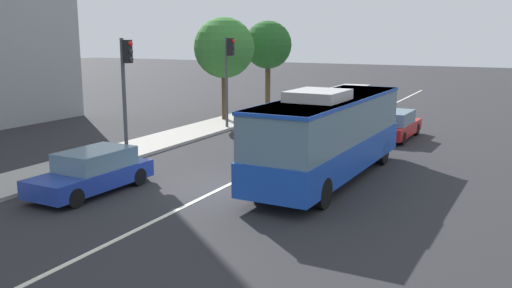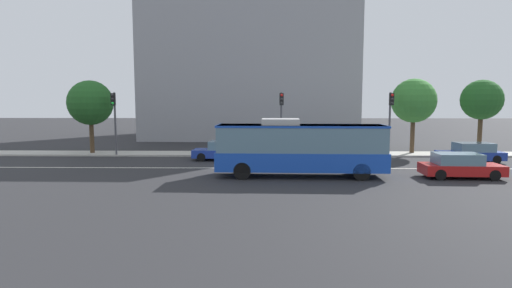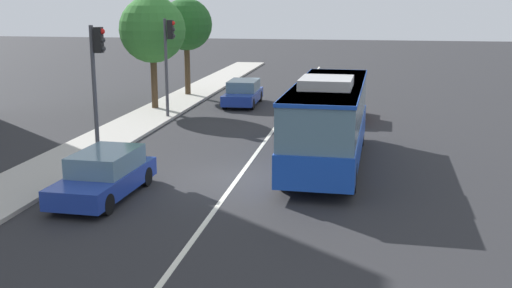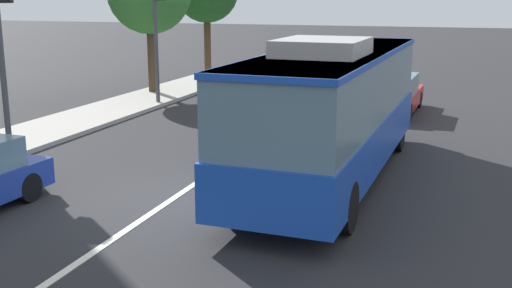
# 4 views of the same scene
# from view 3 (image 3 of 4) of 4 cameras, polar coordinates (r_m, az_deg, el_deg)

# --- Properties ---
(ground_plane) EXTENTS (160.00, 160.00, 0.00)m
(ground_plane) POSITION_cam_3_polar(r_m,az_deg,el_deg) (21.90, -1.64, -3.14)
(ground_plane) COLOR #28282B
(sidewalk_kerb) EXTENTS (80.00, 2.73, 0.14)m
(sidewalk_kerb) POSITION_cam_3_polar(r_m,az_deg,el_deg) (24.21, -17.98, -2.04)
(sidewalk_kerb) COLOR #B2ADA3
(sidewalk_kerb) RESTS_ON ground_plane
(lane_centre_line) EXTENTS (76.00, 0.16, 0.01)m
(lane_centre_line) POSITION_cam_3_polar(r_m,az_deg,el_deg) (21.90, -1.64, -3.13)
(lane_centre_line) COLOR silver
(lane_centre_line) RESTS_ON ground_plane
(transit_bus) EXTENTS (10.07, 2.78, 3.46)m
(transit_bus) POSITION_cam_3_polar(r_m,az_deg,el_deg) (23.43, 6.65, 2.40)
(transit_bus) COLOR #1947B7
(transit_bus) RESTS_ON ground_plane
(sedan_red) EXTENTS (4.56, 1.97, 1.46)m
(sedan_red) POSITION_cam_3_polar(r_m,az_deg,el_deg) (32.81, 8.15, 3.47)
(sedan_red) COLOR #B21919
(sedan_red) RESTS_ON ground_plane
(sedan_blue) EXTENTS (4.53, 1.89, 1.46)m
(sedan_blue) POSITION_cam_3_polar(r_m,az_deg,el_deg) (37.17, -1.19, 4.72)
(sedan_blue) COLOR #1E3899
(sedan_blue) RESTS_ON ground_plane
(sedan_blue_ahead) EXTENTS (4.57, 1.97, 1.46)m
(sedan_blue_ahead) POSITION_cam_3_polar(r_m,az_deg,el_deg) (20.22, -13.72, -2.76)
(sedan_blue_ahead) COLOR #1E3899
(sedan_blue_ahead) RESTS_ON ground_plane
(traffic_light_near_corner) EXTENTS (0.33, 0.62, 5.20)m
(traffic_light_near_corner) POSITION_cam_3_polar(r_m,az_deg,el_deg) (32.67, -8.03, 8.46)
(traffic_light_near_corner) COLOR #47474C
(traffic_light_near_corner) RESTS_ON ground_plane
(traffic_light_far_corner) EXTENTS (0.33, 0.62, 5.20)m
(traffic_light_far_corner) POSITION_cam_3_polar(r_m,az_deg,el_deg) (24.55, -14.38, 6.70)
(traffic_light_far_corner) COLOR #47474C
(traffic_light_far_corner) RESTS_ON ground_plane
(street_tree_kerbside_left) EXTENTS (3.69, 3.69, 6.37)m
(street_tree_kerbside_left) POSITION_cam_3_polar(r_m,az_deg,el_deg) (35.45, -9.49, 10.29)
(street_tree_kerbside_left) COLOR #4C3823
(street_tree_kerbside_left) RESTS_ON ground_plane
(street_tree_kerbside_centre) EXTENTS (3.29, 3.29, 6.26)m
(street_tree_kerbside_centre) POSITION_cam_3_polar(r_m,az_deg,el_deg) (40.50, -6.41, 10.81)
(street_tree_kerbside_centre) COLOR #4C3823
(street_tree_kerbside_centre) RESTS_ON ground_plane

